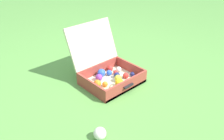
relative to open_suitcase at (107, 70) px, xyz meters
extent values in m
plane|color=#569342|center=(-0.10, -0.06, -0.11)|extent=(16.00, 16.00, 0.00)
cube|color=beige|center=(0.00, -0.07, -0.10)|extent=(0.53, 0.42, 0.03)
cube|color=#9E3D33|center=(-0.25, -0.07, -0.05)|extent=(0.02, 0.42, 0.13)
cube|color=#9E3D33|center=(0.25, -0.07, -0.05)|extent=(0.02, 0.42, 0.13)
cube|color=#9E3D33|center=(0.00, -0.27, -0.05)|extent=(0.49, 0.02, 0.13)
cube|color=#9E3D33|center=(0.00, 0.13, -0.05)|extent=(0.49, 0.02, 0.13)
cube|color=beige|center=(0.00, 0.21, 0.21)|extent=(0.53, 0.17, 0.40)
cube|color=black|center=(0.00, -0.29, -0.04)|extent=(0.11, 0.02, 0.02)
sphere|color=blue|center=(0.05, 0.02, -0.06)|extent=(0.06, 0.06, 0.06)
sphere|color=red|center=(0.13, -0.13, -0.06)|extent=(0.06, 0.06, 0.06)
sphere|color=red|center=(0.11, 0.08, -0.06)|extent=(0.06, 0.06, 0.06)
sphere|color=yellow|center=(0.14, -0.23, -0.06)|extent=(0.05, 0.05, 0.05)
sphere|color=#CCDB38|center=(-0.21, -0.11, -0.06)|extent=(0.05, 0.05, 0.05)
sphere|color=yellow|center=(-0.02, -0.20, -0.04)|extent=(0.08, 0.08, 0.08)
sphere|color=orange|center=(-0.12, -0.10, -0.06)|extent=(0.05, 0.05, 0.05)
sphere|color=navy|center=(0.07, -0.06, -0.06)|extent=(0.06, 0.06, 0.06)
sphere|color=purple|center=(-0.09, 0.02, -0.05)|extent=(0.07, 0.07, 0.07)
sphere|color=#D1B784|center=(-0.12, -0.19, -0.06)|extent=(0.05, 0.05, 0.05)
sphere|color=#CCDB38|center=(0.03, -0.12, -0.05)|extent=(0.07, 0.07, 0.07)
sphere|color=blue|center=(-0.02, 0.06, -0.04)|extent=(0.08, 0.08, 0.08)
sphere|color=white|center=(0.17, 0.01, -0.06)|extent=(0.06, 0.06, 0.06)
sphere|color=red|center=(0.11, -0.01, -0.06)|extent=(0.04, 0.04, 0.04)
sphere|color=orange|center=(-0.17, -0.06, -0.05)|extent=(0.07, 0.07, 0.07)
sphere|color=navy|center=(0.20, -0.15, -0.06)|extent=(0.05, 0.05, 0.05)
sphere|color=white|center=(-0.55, -0.55, -0.07)|extent=(0.09, 0.09, 0.09)
camera|label=1|loc=(-1.29, -1.48, 1.11)|focal=37.59mm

